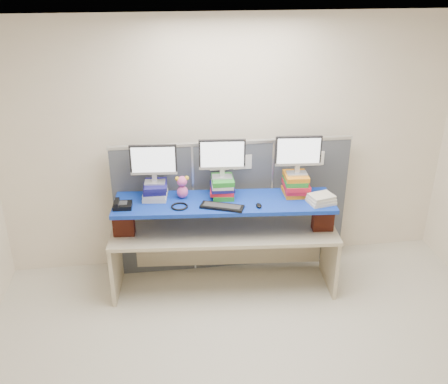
{
  "coord_description": "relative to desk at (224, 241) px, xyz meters",
  "views": [
    {
      "loc": [
        -0.77,
        -3.11,
        3.26
      ],
      "look_at": [
        -0.15,
        1.37,
        1.14
      ],
      "focal_mm": 40.0,
      "sensor_mm": 36.0,
      "label": 1
    }
  ],
  "objects": [
    {
      "name": "headset",
      "position": [
        -0.45,
        -0.08,
        0.48
      ],
      "size": [
        0.21,
        0.21,
        0.02
      ],
      "primitive_type": "torus",
      "rotation": [
        0.0,
        0.0,
        0.29
      ],
      "color": "black",
      "rests_on": "blue_board"
    },
    {
      "name": "desk_phone",
      "position": [
        -1.02,
        -0.01,
        0.5
      ],
      "size": [
        0.19,
        0.17,
        0.08
      ],
      "rotation": [
        0.0,
        0.0,
        -0.05
      ],
      "color": "black",
      "rests_on": "blue_board"
    },
    {
      "name": "cubicle_partition",
      "position": [
        0.15,
        0.41,
        0.2
      ],
      "size": [
        2.6,
        0.06,
        1.53
      ],
      "color": "#41444C",
      "rests_on": "ground"
    },
    {
      "name": "desk",
      "position": [
        0.0,
        0.0,
        0.0
      ],
      "size": [
        2.38,
        0.87,
        0.71
      ],
      "rotation": [
        0.0,
        0.0,
        -0.08
      ],
      "color": "#C1B393",
      "rests_on": "ground"
    },
    {
      "name": "blue_board",
      "position": [
        -0.0,
        0.0,
        0.45
      ],
      "size": [
        2.26,
        0.74,
        0.04
      ],
      "primitive_type": "cube",
      "rotation": [
        0.0,
        0.0,
        -0.08
      ],
      "color": "#0B4092",
      "rests_on": "brick_pier_left"
    },
    {
      "name": "monitor_right",
      "position": [
        0.76,
        0.06,
        0.93
      ],
      "size": [
        0.47,
        0.15,
        0.41
      ],
      "rotation": [
        0.0,
        0.0,
        -0.08
      ],
      "color": "#B9B9BF",
      "rests_on": "book_stack_right"
    },
    {
      "name": "book_stack_left",
      "position": [
        -0.68,
        0.17,
        0.55
      ],
      "size": [
        0.27,
        0.32,
        0.16
      ],
      "color": "beige",
      "rests_on": "blue_board"
    },
    {
      "name": "book_stack_right",
      "position": [
        0.75,
        0.06,
        0.59
      ],
      "size": [
        0.27,
        0.31,
        0.23
      ],
      "color": "orange",
      "rests_on": "blue_board"
    },
    {
      "name": "room",
      "position": [
        0.15,
        -1.37,
        0.83
      ],
      "size": [
        5.0,
        4.0,
        2.8
      ],
      "color": "#F8E6CC",
      "rests_on": "ground"
    },
    {
      "name": "monitor_center",
      "position": [
        -0.0,
        0.12,
        0.91
      ],
      "size": [
        0.47,
        0.15,
        0.41
      ],
      "rotation": [
        0.0,
        0.0,
        -0.08
      ],
      "color": "#B9B9BF",
      "rests_on": "book_stack_center"
    },
    {
      "name": "mouse",
      "position": [
        0.32,
        -0.18,
        0.49
      ],
      "size": [
        0.08,
        0.11,
        0.03
      ],
      "primitive_type": "ellipsoid",
      "rotation": [
        0.0,
        0.0,
        0.24
      ],
      "color": "black",
      "rests_on": "blue_board"
    },
    {
      "name": "book_stack_center",
      "position": [
        0.0,
        0.12,
        0.58
      ],
      "size": [
        0.27,
        0.32,
        0.21
      ],
      "color": "#228026",
      "rests_on": "blue_board"
    },
    {
      "name": "brick_pier_left",
      "position": [
        -1.02,
        0.03,
        0.29
      ],
      "size": [
        0.22,
        0.13,
        0.29
      ],
      "primitive_type": "cube",
      "rotation": [
        0.0,
        0.0,
        -0.08
      ],
      "color": "maroon",
      "rests_on": "desk"
    },
    {
      "name": "monitor_left",
      "position": [
        -0.68,
        0.18,
        0.87
      ],
      "size": [
        0.47,
        0.15,
        0.41
      ],
      "rotation": [
        0.0,
        0.0,
        -0.08
      ],
      "color": "#B9B9BF",
      "rests_on": "book_stack_left"
    },
    {
      "name": "keyboard",
      "position": [
        -0.04,
        -0.15,
        0.49
      ],
      "size": [
        0.45,
        0.29,
        0.03
      ],
      "rotation": [
        0.0,
        0.0,
        -0.38
      ],
      "color": "black",
      "rests_on": "blue_board"
    },
    {
      "name": "binder_stack",
      "position": [
        0.96,
        -0.18,
        0.52
      ],
      "size": [
        0.29,
        0.25,
        0.09
      ],
      "rotation": [
        0.0,
        0.0,
        0.23
      ],
      "color": "beige",
      "rests_on": "blue_board"
    },
    {
      "name": "brick_pier_right",
      "position": [
        1.01,
        -0.13,
        0.29
      ],
      "size": [
        0.22,
        0.13,
        0.29
      ],
      "primitive_type": "cube",
      "rotation": [
        0.0,
        0.0,
        -0.08
      ],
      "color": "maroon",
      "rests_on": "desk"
    },
    {
      "name": "plush_toy",
      "position": [
        -0.41,
        0.13,
        0.59
      ],
      "size": [
        0.14,
        0.1,
        0.24
      ],
      "rotation": [
        0.0,
        0.0,
        -0.1
      ],
      "color": "#D9529D",
      "rests_on": "blue_board"
    }
  ]
}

